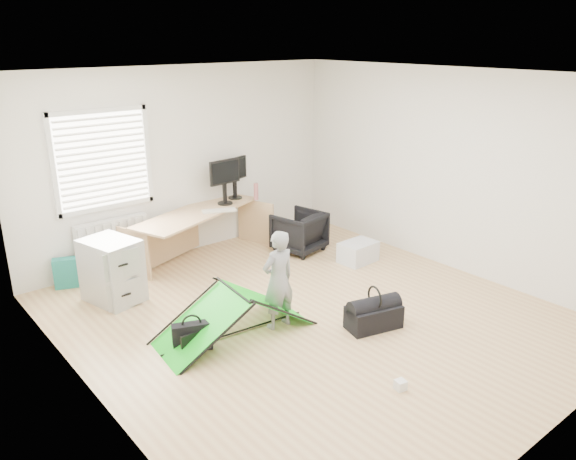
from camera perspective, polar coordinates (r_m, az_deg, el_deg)
ground at (r=6.58m, az=2.25°, el=-8.73°), size 5.50×5.50×0.00m
back_wall at (r=8.25m, az=-10.53°, el=6.80°), size 5.00×0.02×2.70m
window at (r=7.68m, az=-18.32°, el=6.75°), size 1.20×0.06×1.20m
radiator at (r=7.94m, az=-17.39°, el=-1.06°), size 1.00×0.12×0.60m
desk at (r=8.18m, az=-9.09°, el=-0.49°), size 2.19×1.33×0.71m
filing_cabinet at (r=7.11m, az=-17.45°, el=-3.95°), size 0.65×0.77×0.78m
monitor_left at (r=8.30m, az=-6.46°, el=4.28°), size 0.52×0.14×0.49m
monitor_right at (r=8.58m, az=-5.43°, el=4.72°), size 0.50×0.23×0.46m
keyboard at (r=8.02m, az=-7.01°, el=1.97°), size 0.50×0.34×0.02m
thermos at (r=8.52m, az=-3.27°, el=3.93°), size 0.09×0.09×0.25m
office_chair at (r=8.36m, az=1.13°, el=-0.17°), size 0.77×0.78×0.61m
person at (r=6.12m, az=-1.00°, el=-5.08°), size 0.41×0.27×1.13m
kite at (r=6.12m, az=-5.51°, el=-8.31°), size 1.77×0.93×0.53m
storage_crate at (r=8.08m, az=7.13°, el=-2.23°), size 0.54×0.39×0.29m
tote_bag at (r=7.75m, az=-21.51°, el=-4.06°), size 0.36×0.26×0.39m
laptop_bag at (r=5.94m, az=-9.70°, el=-10.63°), size 0.42×0.27×0.30m
white_box at (r=5.44m, az=11.35°, el=-15.18°), size 0.11×0.11×0.09m
duffel_bag at (r=6.35m, az=8.69°, el=-8.73°), size 0.66×0.45×0.26m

